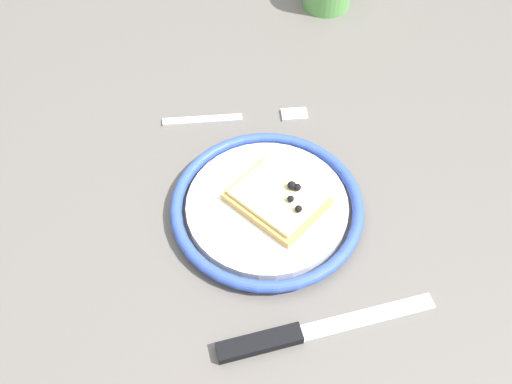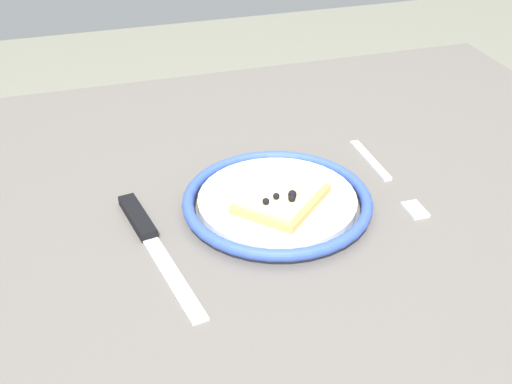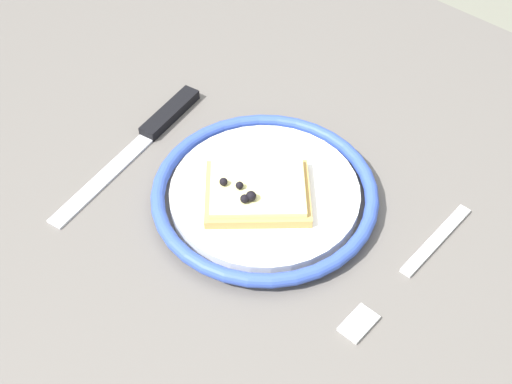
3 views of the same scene
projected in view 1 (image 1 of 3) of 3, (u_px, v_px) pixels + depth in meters
dining_table at (276, 253)px, 0.74m from camera, size 1.11×0.91×0.76m
plate at (267, 206)px, 0.67m from camera, size 0.23×0.23×0.02m
pizza_slice_near at (275, 198)px, 0.66m from camera, size 0.13×0.13×0.03m
knife at (290, 336)px, 0.58m from camera, size 0.06×0.24×0.01m
fork at (237, 118)px, 0.78m from camera, size 0.02×0.20×0.00m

